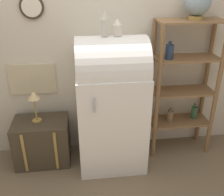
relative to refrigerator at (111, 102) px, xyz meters
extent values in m
plane|color=#7A664C|center=(0.00, -0.21, -0.79)|extent=(12.00, 12.00, 0.00)
cube|color=beige|center=(0.00, 0.36, 0.56)|extent=(7.00, 0.05, 2.70)
cylinder|color=#382D1E|center=(-0.79, 0.32, 0.99)|extent=(0.25, 0.03, 0.25)
cylinder|color=beige|center=(-0.79, 0.30, 0.99)|extent=(0.20, 0.01, 0.20)
cube|color=#C6B793|center=(-0.89, 0.33, 0.19)|extent=(0.54, 0.02, 0.36)
cube|color=white|center=(0.00, 0.00, -0.22)|extent=(0.75, 0.67, 1.16)
cylinder|color=white|center=(0.00, 0.00, 0.42)|extent=(0.74, 0.64, 0.64)
cylinder|color=#B7B7BC|center=(-0.21, -0.36, 0.16)|extent=(0.02, 0.02, 0.15)
cube|color=#423828|center=(-0.82, 0.08, -0.52)|extent=(0.64, 0.43, 0.55)
cube|color=#AD8942|center=(-1.00, -0.14, -0.52)|extent=(0.03, 0.01, 0.50)
cube|color=#AD8942|center=(-0.65, -0.14, -0.52)|extent=(0.03, 0.01, 0.50)
cylinder|color=olive|center=(0.53, -0.01, 0.03)|extent=(0.05, 0.05, 1.65)
cylinder|color=olive|center=(1.24, -0.01, 0.03)|extent=(0.05, 0.05, 1.65)
cylinder|color=olive|center=(0.53, 0.29, 0.03)|extent=(0.05, 0.05, 1.65)
cylinder|color=olive|center=(1.24, 0.29, 0.03)|extent=(0.05, 0.05, 1.65)
cube|color=olive|center=(0.88, 0.14, -0.39)|extent=(0.74, 0.33, 0.02)
cube|color=olive|center=(0.88, 0.14, 0.02)|extent=(0.74, 0.33, 0.02)
cube|color=olive|center=(0.88, 0.14, 0.43)|extent=(0.74, 0.33, 0.02)
cube|color=olive|center=(0.88, 0.14, 0.85)|extent=(0.74, 0.33, 0.02)
cylinder|color=#335B3D|center=(1.09, 0.18, -0.30)|extent=(0.07, 0.07, 0.16)
cylinder|color=#335B3D|center=(1.09, 0.18, -0.20)|extent=(0.03, 0.03, 0.04)
cylinder|color=#23334C|center=(0.66, 0.10, 0.52)|extent=(0.09, 0.09, 0.16)
cylinder|color=#23334C|center=(0.66, 0.10, 0.62)|extent=(0.04, 0.04, 0.04)
cylinder|color=#7F6647|center=(0.76, 0.15, -0.31)|extent=(0.08, 0.08, 0.13)
cylinder|color=#7F6647|center=(0.76, 0.15, -0.23)|extent=(0.03, 0.03, 0.03)
cylinder|color=#AD8942|center=(0.92, 0.14, 0.88)|extent=(0.16, 0.16, 0.04)
sphere|color=#7F939E|center=(0.92, 0.14, 1.04)|extent=(0.28, 0.28, 0.28)
cylinder|color=beige|center=(-0.07, -0.01, 0.82)|extent=(0.08, 0.08, 0.17)
cone|color=beige|center=(-0.07, -0.01, 0.95)|extent=(0.06, 0.06, 0.09)
cylinder|color=silver|center=(0.06, 0.00, 0.79)|extent=(0.09, 0.09, 0.11)
cone|color=silver|center=(0.06, 0.00, 0.88)|extent=(0.08, 0.08, 0.06)
cylinder|color=#AD8942|center=(-0.85, 0.10, -0.24)|extent=(0.11, 0.11, 0.02)
cylinder|color=#AD8942|center=(-0.85, 0.10, -0.09)|extent=(0.02, 0.02, 0.27)
cone|color=#DBC184|center=(-0.85, 0.10, 0.09)|extent=(0.13, 0.13, 0.09)
camera|label=1|loc=(-0.31, -2.61, 1.32)|focal=42.00mm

